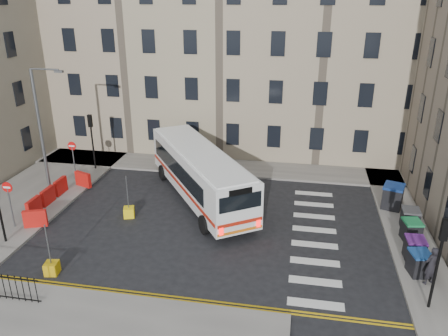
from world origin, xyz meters
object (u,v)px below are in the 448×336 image
(wheelie_bin_c, at_px, (411,230))
(wheelie_bin_e, at_px, (393,196))
(wheelie_bin_d, at_px, (410,219))
(bollard_yellow, at_px, (129,212))
(bollard_chevron, at_px, (52,268))
(streetlamp, at_px, (41,131))
(wheelie_bin_b, at_px, (415,249))
(wheelie_bin_a, at_px, (419,263))
(pedestrian, at_px, (431,266))
(bus, at_px, (200,172))

(wheelie_bin_c, xyz_separation_m, wheelie_bin_e, (-0.31, 3.80, 0.17))
(wheelie_bin_d, xyz_separation_m, wheelie_bin_e, (-0.50, 2.52, 0.14))
(bollard_yellow, height_order, bollard_chevron, same)
(streetlamp, height_order, wheelie_bin_b, streetlamp)
(wheelie_bin_b, relative_size, bollard_chevron, 1.90)
(wheelie_bin_c, bearing_deg, wheelie_bin_a, -103.66)
(bollard_yellow, relative_size, bollard_chevron, 1.00)
(wheelie_bin_d, bearing_deg, bollard_chevron, -154.60)
(streetlamp, distance_m, pedestrian, 22.95)
(wheelie_bin_b, relative_size, wheelie_bin_e, 0.71)
(streetlamp, xyz_separation_m, bus, (9.82, 1.14, -2.48))
(wheelie_bin_c, distance_m, bollard_yellow, 15.68)
(bus, xyz_separation_m, wheelie_bin_e, (11.81, 0.63, -0.98))
(bus, distance_m, wheelie_bin_a, 13.46)
(wheelie_bin_c, height_order, bollard_yellow, wheelie_bin_c)
(wheelie_bin_b, xyz_separation_m, wheelie_bin_c, (0.22, 1.88, -0.01))
(wheelie_bin_c, bearing_deg, bus, 156.61)
(bus, bearing_deg, wheelie_bin_e, -30.82)
(wheelie_bin_c, relative_size, pedestrian, 0.61)
(streetlamp, distance_m, bollard_yellow, 7.72)
(streetlamp, height_order, wheelie_bin_d, streetlamp)
(pedestrian, relative_size, bollard_yellow, 3.09)
(wheelie_bin_a, bearing_deg, streetlamp, 155.78)
(streetlamp, distance_m, wheelie_bin_c, 22.33)
(wheelie_bin_e, height_order, pedestrian, pedestrian)
(streetlamp, height_order, wheelie_bin_a, streetlamp)
(wheelie_bin_b, xyz_separation_m, bollard_chevron, (-16.87, -4.09, -0.42))
(wheelie_bin_b, height_order, bollard_chevron, wheelie_bin_b)
(streetlamp, relative_size, wheelie_bin_a, 6.95)
(wheelie_bin_b, bearing_deg, wheelie_bin_d, 81.34)
(bollard_yellow, xyz_separation_m, bollard_chevron, (-1.42, -5.99, 0.00))
(pedestrian, bearing_deg, bollard_chevron, -23.55)
(wheelie_bin_a, height_order, wheelie_bin_e, wheelie_bin_e)
(bus, height_order, bollard_yellow, bus)
(streetlamp, distance_m, bus, 10.19)
(wheelie_bin_a, xyz_separation_m, bollard_yellow, (-15.41, 3.12, -0.42))
(bus, distance_m, wheelie_bin_c, 12.58)
(wheelie_bin_e, relative_size, pedestrian, 0.86)
(wheelie_bin_b, relative_size, wheelie_bin_c, 1.00)
(streetlamp, relative_size, bus, 0.72)
(wheelie_bin_c, bearing_deg, pedestrian, -98.46)
(bollard_chevron, bearing_deg, pedestrian, 7.25)
(wheelie_bin_b, distance_m, wheelie_bin_e, 5.68)
(bollard_yellow, bearing_deg, wheelie_bin_b, -7.01)
(streetlamp, bearing_deg, wheelie_bin_d, -1.92)
(wheelie_bin_d, distance_m, bollard_chevron, 18.75)
(bus, distance_m, pedestrian, 14.02)
(bus, xyz_separation_m, bollard_chevron, (-4.98, -9.14, -1.56))
(wheelie_bin_c, bearing_deg, wheelie_bin_e, 85.98)
(streetlamp, relative_size, bollard_yellow, 13.57)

